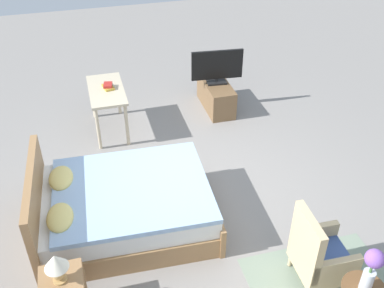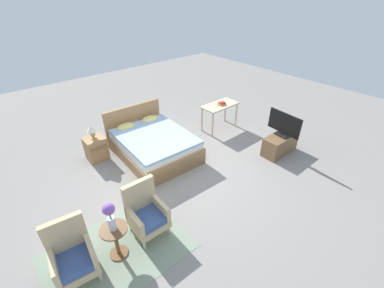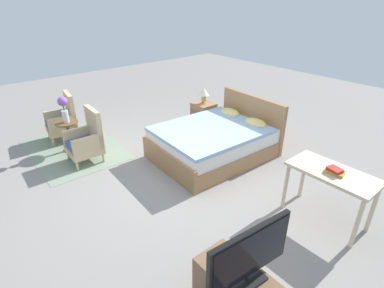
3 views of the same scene
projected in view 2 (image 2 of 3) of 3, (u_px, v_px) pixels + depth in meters
The scene contains 13 objects.
ground_plane at pixel (183, 169), 5.73m from camera, with size 16.00×16.00×0.00m, color gray.
floor_rug at pixel (118, 251), 3.97m from camera, with size 2.10×1.50×0.01m.
bed at pixel (153, 144), 6.07m from camera, with size 1.60×2.08×0.96m.
armchair_by_window_left at pixel (73, 256), 3.48m from camera, with size 0.61×0.61×0.92m.
armchair_by_window_right at pixel (146, 213), 4.13m from camera, with size 0.56×0.56×0.92m.
side_table at pixel (116, 238), 3.75m from camera, with size 0.40×0.40×0.57m.
flower_vase at pixel (110, 214), 3.48m from camera, with size 0.17×0.17×0.48m.
nightstand at pixel (96, 149), 5.92m from camera, with size 0.44×0.41×0.56m.
table_lamp at pixel (92, 130), 5.66m from camera, with size 0.22×0.22×0.33m.
tv_stand at pixel (280, 144), 6.19m from camera, with size 0.96×0.40×0.47m.
tv_flatscreen at pixel (284, 124), 5.91m from camera, with size 0.23×0.84×0.57m.
vanity_desk at pixel (220, 108), 7.03m from camera, with size 1.04×0.52×0.73m.
book_stack at pixel (222, 103), 6.95m from camera, with size 0.24×0.18×0.07m.
Camera 2 is at (-2.83, -3.58, 3.52)m, focal length 24.00 mm.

